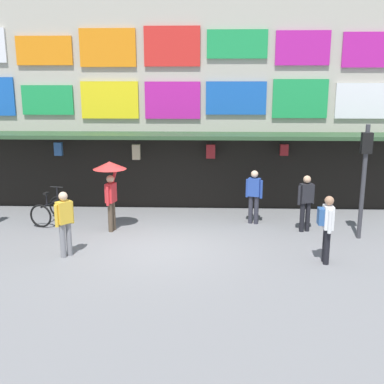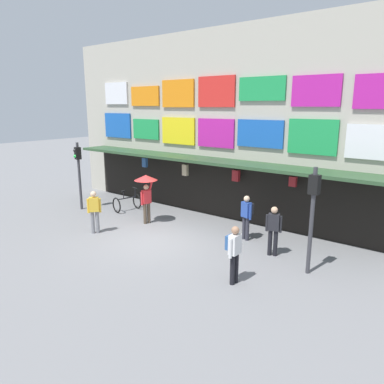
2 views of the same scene
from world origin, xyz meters
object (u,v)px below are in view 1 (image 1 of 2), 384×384
(pedestrian_in_blue, at_px, (65,220))
(pedestrian_in_red, at_px, (327,224))
(bicycle_parked, at_px, (50,210))
(traffic_light_far, at_px, (365,163))
(pedestrian_in_purple, at_px, (306,200))
(pedestrian_in_yellow, at_px, (254,193))
(pedestrian_with_umbrella, at_px, (110,176))

(pedestrian_in_blue, distance_m, pedestrian_in_red, 6.42)
(bicycle_parked, bearing_deg, traffic_light_far, -7.30)
(bicycle_parked, bearing_deg, pedestrian_in_blue, -64.60)
(bicycle_parked, relative_size, pedestrian_in_purple, 0.76)
(pedestrian_in_red, bearing_deg, pedestrian_in_yellow, 114.01)
(bicycle_parked, height_order, pedestrian_in_blue, pedestrian_in_blue)
(pedestrian_in_purple, distance_m, pedestrian_in_blue, 6.80)
(pedestrian_with_umbrella, bearing_deg, bicycle_parked, 159.42)
(bicycle_parked, bearing_deg, pedestrian_in_yellow, 1.09)
(pedestrian_with_umbrella, height_order, pedestrian_in_red, pedestrian_with_umbrella)
(pedestrian_in_yellow, bearing_deg, traffic_light_far, -24.52)
(traffic_light_far, distance_m, pedestrian_in_purple, 1.93)
(bicycle_parked, xyz_separation_m, pedestrian_in_purple, (7.79, -0.63, 0.55))
(traffic_light_far, bearing_deg, pedestrian_with_umbrella, 176.86)
(traffic_light_far, relative_size, pedestrian_with_umbrella, 1.54)
(traffic_light_far, relative_size, pedestrian_in_blue, 1.90)
(traffic_light_far, height_order, pedestrian_in_red, traffic_light_far)
(pedestrian_in_purple, bearing_deg, pedestrian_in_red, -90.06)
(traffic_light_far, height_order, bicycle_parked, traffic_light_far)
(traffic_light_far, relative_size, bicycle_parked, 2.49)
(pedestrian_in_purple, height_order, pedestrian_with_umbrella, pedestrian_with_umbrella)
(pedestrian_with_umbrella, bearing_deg, pedestrian_in_red, -22.00)
(pedestrian_in_red, bearing_deg, pedestrian_with_umbrella, 158.00)
(bicycle_parked, xyz_separation_m, pedestrian_in_yellow, (6.36, 0.12, 0.59))
(bicycle_parked, height_order, pedestrian_in_yellow, pedestrian_in_yellow)
(traffic_light_far, height_order, pedestrian_in_purple, traffic_light_far)
(pedestrian_in_red, xyz_separation_m, pedestrian_in_yellow, (-1.43, 3.21, 0.00))
(bicycle_parked, bearing_deg, pedestrian_in_red, -21.62)
(pedestrian_with_umbrella, xyz_separation_m, pedestrian_in_blue, (-0.73, -2.10, -0.69))
(pedestrian_with_umbrella, distance_m, pedestrian_in_red, 6.17)
(pedestrian_in_purple, distance_m, pedestrian_in_red, 2.45)
(pedestrian_in_blue, bearing_deg, pedestrian_in_purple, 19.37)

